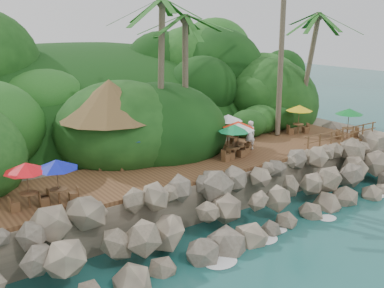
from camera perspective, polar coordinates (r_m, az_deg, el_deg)
ground at (r=21.91m, az=9.38°, el=-12.07°), size 140.00×140.00×0.00m
land_base at (r=33.90m, az=-9.89°, el=-0.14°), size 32.00×25.20×2.10m
jungle_hill at (r=40.84m, az=-14.45°, el=0.76°), size 44.80×28.00×15.40m
seawall at (r=22.73m, az=5.94°, el=-7.69°), size 29.00×4.00×2.30m
terrace at (r=25.28m, az=0.00°, el=-2.62°), size 26.00×5.00×0.20m
jungle_foliage at (r=33.33m, az=-9.05°, el=-2.26°), size 44.00×16.00×12.00m
foam_line at (r=22.09m, az=8.83°, el=-11.73°), size 25.20×0.80×0.06m
palapa at (r=25.42m, az=-10.38°, el=5.58°), size 5.70×5.70×4.60m
dining_clusters at (r=24.82m, az=-0.51°, el=1.30°), size 25.46×5.06×2.02m
railing at (r=30.54m, az=18.49°, el=1.14°), size 7.20×0.10×1.00m
waiter at (r=27.79m, az=7.33°, el=1.11°), size 0.77×0.62×1.83m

